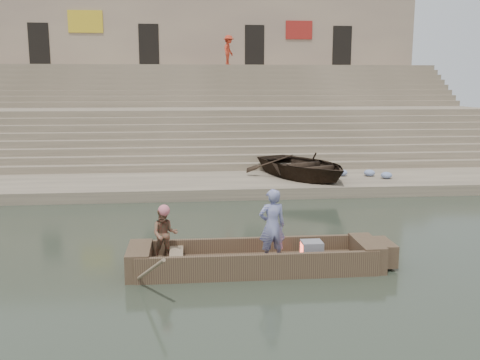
{
  "coord_description": "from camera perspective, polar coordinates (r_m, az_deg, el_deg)",
  "views": [
    {
      "loc": [
        0.44,
        -12.27,
        4.11
      ],
      "look_at": [
        1.89,
        2.43,
        1.4
      ],
      "focal_mm": 39.72,
      "sensor_mm": 36.0,
      "label": 1
    }
  ],
  "objects": [
    {
      "name": "beached_rowboat",
      "position": [
        21.1,
        6.77,
        1.55
      ],
      "size": [
        5.08,
        5.74,
        0.98
      ],
      "primitive_type": "imported",
      "rotation": [
        0.0,
        0.0,
        0.43
      ],
      "color": "#2D2116",
      "rests_on": "lower_landing"
    },
    {
      "name": "rowboat_trim",
      "position": [
        11.95,
        2.66,
        -8.19
      ],
      "size": [
        6.04,
        2.63,
        1.87
      ],
      "color": "brown",
      "rests_on": "ground"
    },
    {
      "name": "mid_landing",
      "position": [
        27.91,
        -6.54,
        4.76
      ],
      "size": [
        32.0,
        3.0,
        2.8
      ],
      "primitive_type": "cube",
      "color": "gray",
      "rests_on": "ground"
    },
    {
      "name": "lower_landing",
      "position": [
        20.65,
        -6.76,
        -0.59
      ],
      "size": [
        32.0,
        4.0,
        0.4
      ],
      "primitive_type": "cube",
      "color": "gray",
      "rests_on": "ground"
    },
    {
      "name": "pedestrian",
      "position": [
        34.03,
        -1.23,
        13.77
      ],
      "size": [
        1.07,
        1.35,
        1.83
      ],
      "primitive_type": "imported",
      "rotation": [
        0.0,
        0.0,
        1.18
      ],
      "color": "red",
      "rests_on": "upper_landing"
    },
    {
      "name": "ground",
      "position": [
        12.95,
        -7.37,
        -8.21
      ],
      "size": [
        120.0,
        120.0,
        0.0
      ],
      "primitive_type": "plane",
      "color": "#252E22",
      "rests_on": "ground"
    },
    {
      "name": "standing_man",
      "position": [
        11.63,
        3.47,
        -4.93
      ],
      "size": [
        0.65,
        0.47,
        1.64
      ],
      "primitive_type": "imported",
      "rotation": [
        0.0,
        0.0,
        3.28
      ],
      "color": "navy",
      "rests_on": "main_rowboat"
    },
    {
      "name": "building_wall",
      "position": [
        38.8,
        -6.44,
        12.54
      ],
      "size": [
        32.0,
        5.07,
        11.2
      ],
      "color": "tan",
      "rests_on": "ground"
    },
    {
      "name": "cloth_bundles",
      "position": [
        20.71,
        -3.92,
        0.42
      ],
      "size": [
        18.63,
        2.35,
        0.26
      ],
      "color": "#3F5999",
      "rests_on": "lower_landing"
    },
    {
      "name": "main_rowboat",
      "position": [
        11.99,
        1.67,
        -9.11
      ],
      "size": [
        5.0,
        1.3,
        0.22
      ],
      "primitive_type": "cube",
      "color": "brown",
      "rests_on": "ground"
    },
    {
      "name": "upper_landing",
      "position": [
        34.81,
        -6.42,
        7.85
      ],
      "size": [
        32.0,
        3.0,
        5.2
      ],
      "primitive_type": "cube",
      "color": "gray",
      "rests_on": "ground"
    },
    {
      "name": "rowing_man",
      "position": [
        11.88,
        -8.1,
        -5.79
      ],
      "size": [
        0.6,
        0.47,
        1.2
      ],
      "primitive_type": "imported",
      "rotation": [
        0.0,
        0.0,
        0.03
      ],
      "color": "#20613D",
      "rests_on": "main_rowboat"
    },
    {
      "name": "television",
      "position": [
        12.11,
        7.65,
        -7.45
      ],
      "size": [
        0.46,
        0.42,
        0.4
      ],
      "color": "gray",
      "rests_on": "main_rowboat"
    },
    {
      "name": "ghat_steps",
      "position": [
        29.56,
        -6.51,
        5.85
      ],
      "size": [
        32.0,
        11.0,
        5.2
      ],
      "color": "gray",
      "rests_on": "ground"
    }
  ]
}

